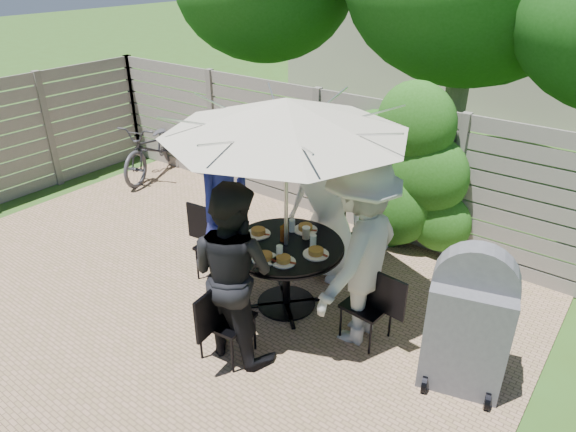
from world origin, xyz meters
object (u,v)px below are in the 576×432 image
Objects in this scene: chair_right at (367,319)px; glass_right at (313,241)px; chair_left at (219,258)px; plate_extra at (283,260)px; person_front at (233,272)px; glass_back at (292,226)px; plate_front at (265,257)px; syrup_jug at (284,234)px; bbq_grill at (468,323)px; glass_front at (280,252)px; umbrella at (286,116)px; chair_back at (332,248)px; plate_back at (305,228)px; person_left at (224,209)px; patio_table at (286,263)px; person_back at (328,200)px; chair_front at (227,334)px; bicycle at (155,148)px; plate_left at (258,232)px; plate_right at (316,253)px; coffee_cup at (306,233)px; person_right at (359,254)px.

chair_right is 5.95× the size of glass_right.
plate_extra is at bearing -19.00° from chair_left.
person_front is 12.55× the size of glass_back.
plate_front is 0.42m from syrup_jug.
syrup_jug is 0.12× the size of bbq_grill.
umbrella is at bearing 114.00° from glass_front.
plate_front is (0.05, -1.32, 0.54)m from chair_back.
plate_back reaches higher than chair_right.
plate_back is at bearing 81.05° from syrup_jug.
plate_extra is (0.20, -0.65, 0.00)m from plate_back.
glass_back and glass_right have the same top height.
plate_front is at bearing -113.45° from person_left.
plate_extra is (0.19, -0.29, 0.26)m from patio_table.
person_back is 1.45m from chair_right.
chair_front is 3.35× the size of plate_front.
bicycle reaches higher than chair_left.
chair_left is 1.07m from glass_back.
bbq_grill reaches higher than bicycle.
person_front reaches higher than plate_left.
bicycle is at bearing 155.52° from plate_extra.
patio_table is at bearing 90.00° from umbrella.
glass_back is at bearing 158.99° from bbq_grill.
chair_left is 1.43m from plate_right.
glass_front is at bearing -2.96° from chair_back.
chair_right is 6.94× the size of coffee_cup.
patio_table is at bearing 7.14° from chair_right.
person_left is at bearing 35.98° from chair_front.
plate_left is (-1.32, -0.04, 0.54)m from chair_right.
chair_back is at bearing 71.62° from plate_left.
chair_back is 1.00× the size of chair_right.
person_back is 1.37× the size of bbq_grill.
chair_back is 0.44× the size of person_right.
person_left is at bearing 158.55° from plate_front.
coffee_cup reaches higher than chair_back.
person_front is 0.48m from plate_front.
bbq_grill reaches higher than plate_back.
plate_front is 0.59m from coffee_cup.
person_left is 2.16× the size of chair_front.
person_left is at bearing -3.89° from chair_left.
plate_front is at bearing -90.00° from person_front.
glass_front is (-0.25, -0.27, 0.05)m from plate_right.
chair_back is at bearing 139.39° from bbq_grill.
person_right reaches higher than plate_left.
plate_back is 0.72m from plate_front.
chair_front is at bearing -139.25° from person_left.
chair_left is at bearing 161.60° from plate_front.
plate_front reaches higher than chair_back.
coffee_cup reaches higher than chair_left.
patio_table is 0.92m from person_back.
person_right reaches higher than coffee_cup.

